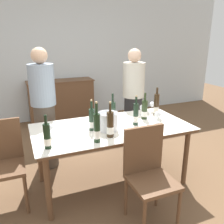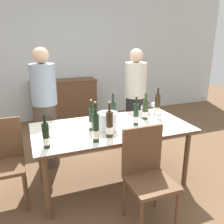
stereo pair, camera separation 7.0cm
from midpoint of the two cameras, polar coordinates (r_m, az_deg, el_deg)
The scene contains 21 objects.
ground_plane at distance 3.16m, azimuth -0.66°, elevation -16.41°, with size 12.00×12.00×0.00m, color brown.
back_wall at distance 5.35m, azimuth -12.29°, elevation 13.36°, with size 8.00×0.10×2.80m.
sideboard_cabinet at distance 5.20m, azimuth -12.43°, elevation 2.58°, with size 1.36×0.46×0.90m.
dining_table at distance 2.83m, azimuth -0.71°, elevation -4.84°, with size 1.83×0.93×0.76m.
ice_bucket at distance 2.67m, azimuth -1.73°, elevation -2.16°, with size 0.23×0.23×0.21m.
wine_bottle_0 at distance 3.05m, azimuth 7.18°, elevation 0.47°, with size 0.07×0.07×0.34m.
wine_bottle_1 at distance 3.19m, azimuth 10.00°, elevation 1.54°, with size 0.07×0.07×0.38m.
wine_bottle_2 at distance 2.48m, azimuth -1.24°, elevation -3.21°, with size 0.07×0.07×0.38m.
wine_bottle_3 at distance 2.36m, azimuth -4.51°, elevation -3.97°, with size 0.07×0.07×0.42m.
wine_bottle_4 at distance 2.83m, azimuth 5.05°, elevation -0.66°, with size 0.06×0.06×0.36m.
wine_bottle_5 at distance 2.32m, azimuth -16.18°, elevation -5.75°, with size 0.07×0.07×0.33m.
wine_bottle_6 at distance 2.67m, azimuth -5.61°, elevation -1.94°, with size 0.07×0.07×0.36m.
wine_bottle_7 at distance 2.90m, azimuth -0.53°, elevation -0.20°, with size 0.07×0.07×0.36m.
wine_glass_0 at distance 2.94m, azimuth 10.23°, elevation -0.74°, with size 0.08×0.08×0.15m.
wine_glass_1 at distance 3.18m, azimuth 6.74°, elevation 1.01°, with size 0.08×0.08×0.15m.
wine_glass_2 at distance 2.59m, azimuth -15.48°, elevation -3.72°, with size 0.07×0.07×0.14m.
wine_glass_3 at distance 3.36m, azimuth 9.03°, elevation 1.75°, with size 0.07×0.07×0.14m.
chair_near_front at distance 2.37m, azimuth 7.80°, elevation -13.54°, with size 0.42×0.42×0.95m.
chair_left_end at distance 2.81m, azimuth -25.45°, elevation -10.04°, with size 0.42×0.42×0.94m.
person_host at distance 3.31m, azimuth -16.60°, elevation 0.41°, with size 0.33×0.33×1.65m.
person_guest_left at distance 3.70m, azimuth 4.60°, elevation 2.50°, with size 0.33×0.33×1.61m.
Camera 1 is at (-0.99, -2.42, 1.77)m, focal length 38.00 mm.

